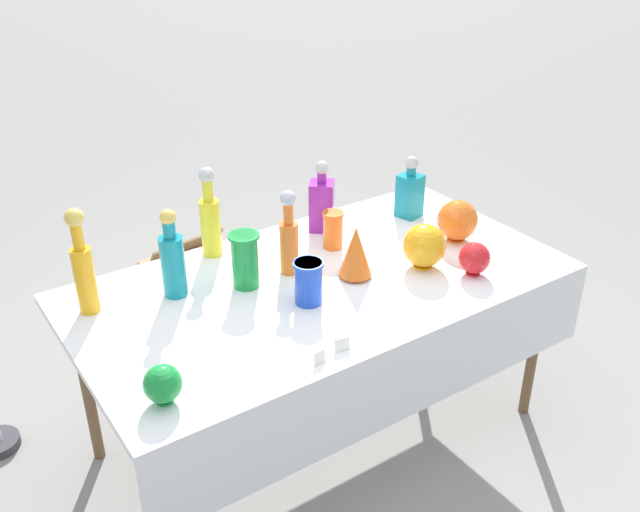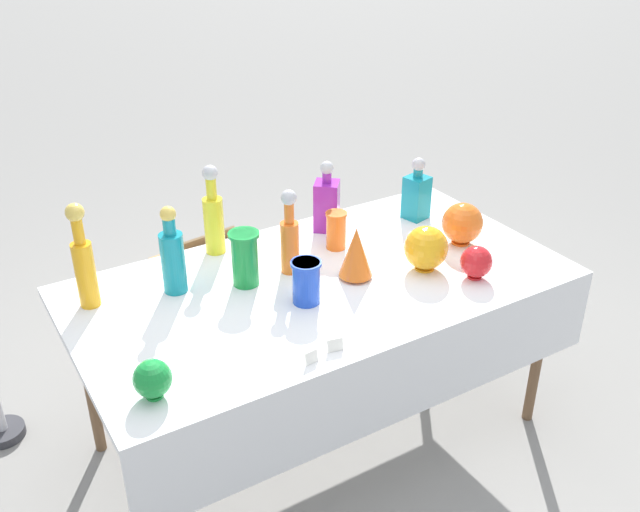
{
  "view_description": "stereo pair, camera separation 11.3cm",
  "coord_description": "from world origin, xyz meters",
  "px_view_note": "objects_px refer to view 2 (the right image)",
  "views": [
    {
      "loc": [
        -1.3,
        -1.93,
        2.12
      ],
      "look_at": [
        0.0,
        0.0,
        0.86
      ],
      "focal_mm": 40.0,
      "sensor_mm": 36.0,
      "label": 1
    },
    {
      "loc": [
        -1.21,
        -1.99,
        2.12
      ],
      "look_at": [
        0.0,
        0.0,
        0.86
      ],
      "focal_mm": 40.0,
      "sensor_mm": 36.0,
      "label": 2
    }
  ],
  "objects_px": {
    "tall_bottle_1": "(290,237)",
    "round_bowl_2": "(426,248)",
    "square_decanter_1": "(327,202)",
    "slender_vase_0": "(336,229)",
    "tall_bottle_2": "(84,262)",
    "round_bowl_1": "(153,379)",
    "tall_bottle_3": "(173,257)",
    "round_bowl_3": "(462,223)",
    "cardboard_box_behind_left": "(210,283)",
    "square_decanter_0": "(417,193)",
    "fluted_vase_0": "(356,252)",
    "tall_bottle_0": "(213,217)",
    "slender_vase_1": "(306,281)",
    "slender_vase_2": "(245,257)",
    "round_bowl_0": "(476,262)"
  },
  "relations": [
    {
      "from": "tall_bottle_3",
      "to": "round_bowl_2",
      "type": "height_order",
      "value": "tall_bottle_3"
    },
    {
      "from": "cardboard_box_behind_left",
      "to": "slender_vase_2",
      "type": "bearing_deg",
      "value": -103.94
    },
    {
      "from": "tall_bottle_1",
      "to": "slender_vase_0",
      "type": "bearing_deg",
      "value": 16.16
    },
    {
      "from": "round_bowl_1",
      "to": "cardboard_box_behind_left",
      "type": "xyz_separation_m",
      "value": [
        0.78,
        1.5,
        -0.67
      ]
    },
    {
      "from": "square_decanter_0",
      "to": "square_decanter_1",
      "type": "distance_m",
      "value": 0.41
    },
    {
      "from": "cardboard_box_behind_left",
      "to": "square_decanter_0",
      "type": "bearing_deg",
      "value": -55.4
    },
    {
      "from": "square_decanter_0",
      "to": "cardboard_box_behind_left",
      "type": "height_order",
      "value": "square_decanter_0"
    },
    {
      "from": "tall_bottle_0",
      "to": "tall_bottle_1",
      "type": "relative_size",
      "value": 1.1
    },
    {
      "from": "slender_vase_2",
      "to": "round_bowl_0",
      "type": "bearing_deg",
      "value": -28.25
    },
    {
      "from": "tall_bottle_0",
      "to": "round_bowl_3",
      "type": "distance_m",
      "value": 1.01
    },
    {
      "from": "slender_vase_0",
      "to": "cardboard_box_behind_left",
      "type": "bearing_deg",
      "value": 100.45
    },
    {
      "from": "square_decanter_0",
      "to": "slender_vase_0",
      "type": "xyz_separation_m",
      "value": [
        -0.45,
        -0.06,
        -0.03
      ]
    },
    {
      "from": "slender_vase_1",
      "to": "round_bowl_3",
      "type": "xyz_separation_m",
      "value": [
        0.78,
        0.06,
        0.0
      ]
    },
    {
      "from": "square_decanter_0",
      "to": "round_bowl_2",
      "type": "bearing_deg",
      "value": -123.49
    },
    {
      "from": "slender_vase_1",
      "to": "slender_vase_2",
      "type": "distance_m",
      "value": 0.26
    },
    {
      "from": "round_bowl_1",
      "to": "cardboard_box_behind_left",
      "type": "height_order",
      "value": "round_bowl_1"
    },
    {
      "from": "tall_bottle_1",
      "to": "slender_vase_0",
      "type": "xyz_separation_m",
      "value": [
        0.26,
        0.07,
        -0.06
      ]
    },
    {
      "from": "fluted_vase_0",
      "to": "cardboard_box_behind_left",
      "type": "xyz_separation_m",
      "value": [
        -0.11,
        1.23,
        -0.71
      ]
    },
    {
      "from": "round_bowl_3",
      "to": "tall_bottle_0",
      "type": "bearing_deg",
      "value": 153.01
    },
    {
      "from": "tall_bottle_1",
      "to": "round_bowl_0",
      "type": "xyz_separation_m",
      "value": [
        0.57,
        -0.41,
        -0.08
      ]
    },
    {
      "from": "tall_bottle_3",
      "to": "round_bowl_3",
      "type": "height_order",
      "value": "tall_bottle_3"
    },
    {
      "from": "square_decanter_1",
      "to": "slender_vase_2",
      "type": "height_order",
      "value": "square_decanter_1"
    },
    {
      "from": "tall_bottle_3",
      "to": "square_decanter_1",
      "type": "bearing_deg",
      "value": 11.33
    },
    {
      "from": "slender_vase_1",
      "to": "cardboard_box_behind_left",
      "type": "relative_size",
      "value": 0.3
    },
    {
      "from": "tall_bottle_3",
      "to": "square_decanter_1",
      "type": "relative_size",
      "value": 1.09
    },
    {
      "from": "round_bowl_1",
      "to": "cardboard_box_behind_left",
      "type": "relative_size",
      "value": 0.23
    },
    {
      "from": "fluted_vase_0",
      "to": "round_bowl_3",
      "type": "xyz_separation_m",
      "value": [
        0.53,
        0.01,
        -0.02
      ]
    },
    {
      "from": "round_bowl_3",
      "to": "round_bowl_1",
      "type": "bearing_deg",
      "value": -168.65
    },
    {
      "from": "tall_bottle_0",
      "to": "slender_vase_1",
      "type": "relative_size",
      "value": 2.28
    },
    {
      "from": "fluted_vase_0",
      "to": "round_bowl_3",
      "type": "height_order",
      "value": "fluted_vase_0"
    },
    {
      "from": "round_bowl_2",
      "to": "fluted_vase_0",
      "type": "bearing_deg",
      "value": 162.57
    },
    {
      "from": "square_decanter_1",
      "to": "round_bowl_2",
      "type": "distance_m",
      "value": 0.52
    },
    {
      "from": "cardboard_box_behind_left",
      "to": "square_decanter_1",
      "type": "bearing_deg",
      "value": -73.62
    },
    {
      "from": "slender_vase_2",
      "to": "round_bowl_0",
      "type": "relative_size",
      "value": 1.64
    },
    {
      "from": "tall_bottle_2",
      "to": "square_decanter_0",
      "type": "relative_size",
      "value": 1.4
    },
    {
      "from": "round_bowl_2",
      "to": "slender_vase_1",
      "type": "bearing_deg",
      "value": 176.64
    },
    {
      "from": "slender_vase_0",
      "to": "slender_vase_1",
      "type": "relative_size",
      "value": 0.97
    },
    {
      "from": "tall_bottle_2",
      "to": "round_bowl_1",
      "type": "height_order",
      "value": "tall_bottle_2"
    },
    {
      "from": "tall_bottle_1",
      "to": "round_bowl_2",
      "type": "distance_m",
      "value": 0.52
    },
    {
      "from": "square_decanter_0",
      "to": "slender_vase_0",
      "type": "height_order",
      "value": "square_decanter_0"
    },
    {
      "from": "tall_bottle_0",
      "to": "round_bowl_2",
      "type": "distance_m",
      "value": 0.84
    },
    {
      "from": "tall_bottle_1",
      "to": "round_bowl_2",
      "type": "xyz_separation_m",
      "value": [
        0.45,
        -0.25,
        -0.06
      ]
    },
    {
      "from": "round_bowl_0",
      "to": "cardboard_box_behind_left",
      "type": "xyz_separation_m",
      "value": [
        -0.5,
        1.46,
        -0.67
      ]
    },
    {
      "from": "square_decanter_1",
      "to": "tall_bottle_2",
      "type": "bearing_deg",
      "value": -175.37
    },
    {
      "from": "round_bowl_1",
      "to": "round_bowl_3",
      "type": "bearing_deg",
      "value": 11.35
    },
    {
      "from": "square_decanter_1",
      "to": "slender_vase_2",
      "type": "relative_size",
      "value": 1.46
    },
    {
      "from": "round_bowl_2",
      "to": "round_bowl_3",
      "type": "xyz_separation_m",
      "value": [
        0.27,
        0.09,
        -0.0
      ]
    },
    {
      "from": "tall_bottle_0",
      "to": "round_bowl_2",
      "type": "bearing_deg",
      "value": -41.1
    },
    {
      "from": "tall_bottle_1",
      "to": "slender_vase_2",
      "type": "height_order",
      "value": "tall_bottle_1"
    },
    {
      "from": "square_decanter_1",
      "to": "slender_vase_0",
      "type": "relative_size",
      "value": 1.96
    }
  ]
}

